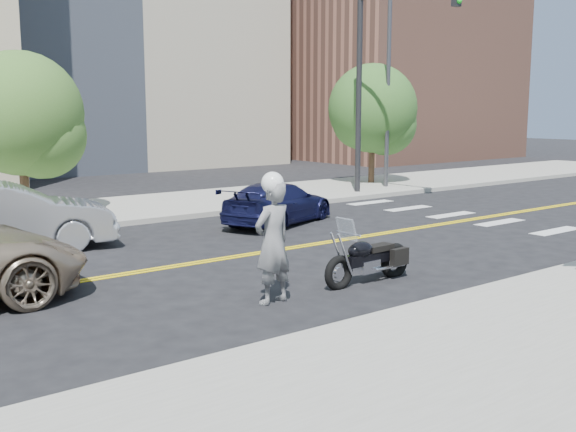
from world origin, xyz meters
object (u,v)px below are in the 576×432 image
at_px(motorcyclist, 273,239).
at_px(parked_car_blue, 278,203).
at_px(parked_car_silver, 4,217).
at_px(motorcycle, 369,248).

bearing_deg(motorcyclist, parked_car_blue, -136.70).
height_order(parked_car_silver, parked_car_blue, parked_car_silver).
relative_size(motorcyclist, motorcycle, 1.05).
bearing_deg(motorcyclist, motorcycle, 171.47).
relative_size(motorcyclist, parked_car_blue, 0.54).
bearing_deg(parked_car_silver, motorcyclist, -149.47).
bearing_deg(parked_car_silver, parked_car_blue, -84.24).
height_order(motorcyclist, motorcycle, motorcyclist).
height_order(motorcycle, parked_car_blue, motorcycle).
xyz_separation_m(motorcycle, parked_car_blue, (2.49, 6.06, -0.05)).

